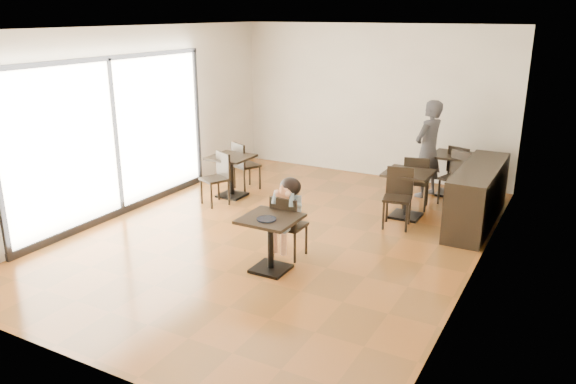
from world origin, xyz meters
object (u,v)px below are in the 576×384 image
Objects in this scene: adult_patron at (428,149)px; chair_mid_a at (417,182)px; chair_left_b at (215,179)px; cafe_table_mid at (407,195)px; chair_back_b at (454,179)px; child_table at (271,244)px; cafe_table_back at (452,175)px; cafe_table_left at (232,176)px; chair_mid_b at (397,199)px; child_chair at (290,226)px; chair_left_a at (247,166)px; chair_back_a at (462,170)px; child at (290,218)px.

adult_patron is 1.90× the size of chair_mid_a.
chair_left_b is (-3.28, -2.37, -0.45)m from adult_patron.
cafe_table_mid is 0.84× the size of chair_back_b.
child_table is 0.96× the size of cafe_table_back.
cafe_table_left is 3.32m from chair_mid_b.
chair_mid_a reaches higher than cafe_table_back.
cafe_table_back is 0.85× the size of chair_left_b.
adult_patron is 1.94× the size of chair_left_b.
child_chair is 0.96× the size of chair_back_b.
child_chair is at bearing -6.73° from chair_left_b.
child_table is 3.13m from cafe_table_mid.
adult_patron is 1.43m from cafe_table_mid.
chair_mid_b is at bearing 20.45° from adult_patron.
adult_patron is 1.90× the size of chair_back_b.
chair_left_a is (-3.32, 0.05, 0.07)m from cafe_table_mid.
cafe_table_back is 1.15m from chair_mid_a.
cafe_table_back is (1.40, 4.59, 0.02)m from child_table.
chair_mid_a and chair_mid_b have the same top height.
cafe_table_mid is 0.84× the size of chair_back_a.
adult_patron reaches higher than child_table.
chair_left_a is at bearing -156.99° from cafe_table_back.
chair_mid_a is at bearing 79.97° from chair_mid_b.
cafe_table_left is 4.18m from chair_back_b.
chair_back_a is at bearing 66.33° from chair_mid_b.
child_table is 0.96× the size of cafe_table_mid.
chair_left_b is (0.00, -0.55, 0.08)m from cafe_table_left.
chair_left_b is at bearing -131.85° from chair_back_b.
chair_left_b is at bearing -34.71° from adult_patron.
chair_back_b is (1.56, 3.49, -0.10)m from child.
chair_back_b is at bearing -73.29° from cafe_table_back.
adult_patron is 0.78m from chair_back_b.
chair_mid_b reaches higher than chair_back_b.
cafe_table_mid is (1.01, 2.42, -0.18)m from child.
chair_back_b is (0.56, 1.63, -0.00)m from chair_mid_b.
chair_mid_b is at bearing -90.00° from cafe_table_mid.
chair_mid_b is 1.72m from chair_back_b.
chair_left_b is 4.78m from chair_back_a.
child_table is 0.59m from child.
child_table is at bearing -91.71° from chair_back_b.
chair_left_a is at bearing -46.85° from child_chair.
chair_back_a is (0.56, 2.29, -0.00)m from chair_mid_b.
child is 2.69m from chair_left_b.
child is at bearing -94.68° from chair_back_b.
cafe_table_mid is 1.21m from chair_back_b.
chair_mid_b is (3.32, -0.05, 0.09)m from cafe_table_left.
cafe_table_mid is 3.36m from cafe_table_left.
chair_left_a is 4.23m from chair_back_a.
cafe_table_back is at bearing 76.47° from cafe_table_mid.
child is 1.20× the size of chair_mid_a.
child is 1.23× the size of chair_left_b.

